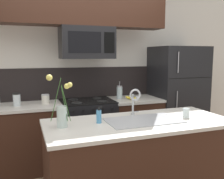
% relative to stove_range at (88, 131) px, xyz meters
% --- Properties ---
extents(rear_partition, '(5.20, 0.10, 2.60)m').
position_rel_stove_range_xyz_m(rear_partition, '(0.30, 0.38, 0.84)').
color(rear_partition, silver).
rests_on(rear_partition, ground).
extents(splash_band, '(3.61, 0.01, 0.48)m').
position_rel_stove_range_xyz_m(splash_band, '(-0.00, 0.32, 0.69)').
color(splash_band, black).
rests_on(splash_band, rear_partition).
extents(back_counter_left, '(1.07, 0.65, 0.91)m').
position_rel_stove_range_xyz_m(back_counter_left, '(-0.90, 0.00, -0.01)').
color(back_counter_left, '#381E14').
rests_on(back_counter_left, ground).
extents(back_counter_right, '(0.79, 0.65, 0.91)m').
position_rel_stove_range_xyz_m(back_counter_right, '(0.76, 0.00, -0.01)').
color(back_counter_right, '#381E14').
rests_on(back_counter_right, ground).
extents(stove_range, '(0.76, 0.64, 0.93)m').
position_rel_stove_range_xyz_m(stove_range, '(0.00, 0.00, 0.00)').
color(stove_range, black).
rests_on(stove_range, ground).
extents(microwave, '(0.74, 0.40, 0.44)m').
position_rel_stove_range_xyz_m(microwave, '(0.00, -0.02, 1.29)').
color(microwave, black).
extents(upper_cabinet_band, '(2.56, 0.34, 0.60)m').
position_rel_stove_range_xyz_m(upper_cabinet_band, '(-0.14, -0.05, 1.81)').
color(upper_cabinet_band, '#381E14').
extents(refrigerator, '(0.81, 0.74, 1.72)m').
position_rel_stove_range_xyz_m(refrigerator, '(1.54, 0.02, 0.40)').
color(refrigerator, black).
rests_on(refrigerator, ground).
extents(storage_jar_short, '(0.10, 0.10, 0.17)m').
position_rel_stove_range_xyz_m(storage_jar_short, '(-0.96, -0.01, 0.53)').
color(storage_jar_short, silver).
rests_on(storage_jar_short, back_counter_left).
extents(storage_jar_squat, '(0.11, 0.11, 0.13)m').
position_rel_stove_range_xyz_m(storage_jar_squat, '(-0.59, 0.03, 0.51)').
color(storage_jar_squat, silver).
rests_on(storage_jar_squat, back_counter_left).
extents(banana_bunch, '(0.19, 0.13, 0.08)m').
position_rel_stove_range_xyz_m(banana_bunch, '(0.68, -0.06, 0.47)').
color(banana_bunch, yellow).
rests_on(banana_bunch, back_counter_right).
extents(french_press, '(0.09, 0.09, 0.27)m').
position_rel_stove_range_xyz_m(french_press, '(0.53, 0.06, 0.55)').
color(french_press, silver).
rests_on(french_press, back_counter_right).
extents(island_counter, '(1.93, 0.86, 0.91)m').
position_rel_stove_range_xyz_m(island_counter, '(0.24, -1.25, -0.01)').
color(island_counter, '#381E14').
rests_on(island_counter, ground).
extents(kitchen_sink, '(0.76, 0.44, 0.16)m').
position_rel_stove_range_xyz_m(kitchen_sink, '(0.28, -1.25, 0.38)').
color(kitchen_sink, '#ADAFB5').
rests_on(kitchen_sink, island_counter).
extents(sink_faucet, '(0.14, 0.14, 0.31)m').
position_rel_stove_range_xyz_m(sink_faucet, '(0.28, -1.03, 0.65)').
color(sink_faucet, '#B7BABF').
rests_on(sink_faucet, island_counter).
extents(dish_soap_bottle, '(0.06, 0.05, 0.16)m').
position_rel_stove_range_xyz_m(dish_soap_bottle, '(-0.18, -1.18, 0.52)').
color(dish_soap_bottle, '#4C93C6').
rests_on(dish_soap_bottle, island_counter).
extents(drinking_glass, '(0.07, 0.07, 0.10)m').
position_rel_stove_range_xyz_m(drinking_glass, '(0.78, -1.29, 0.50)').
color(drinking_glass, silver).
rests_on(drinking_glass, island_counter).
extents(flower_vase, '(0.23, 0.13, 0.50)m').
position_rel_stove_range_xyz_m(flower_vase, '(-0.54, -1.20, 0.58)').
color(flower_vase, silver).
rests_on(flower_vase, island_counter).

